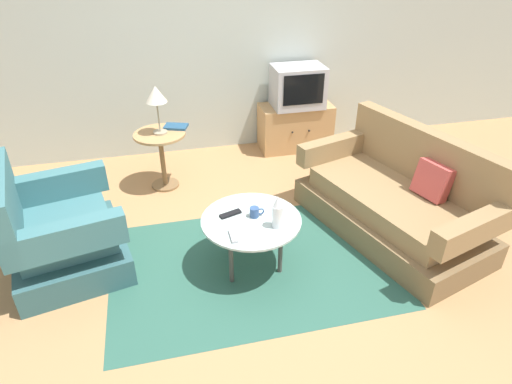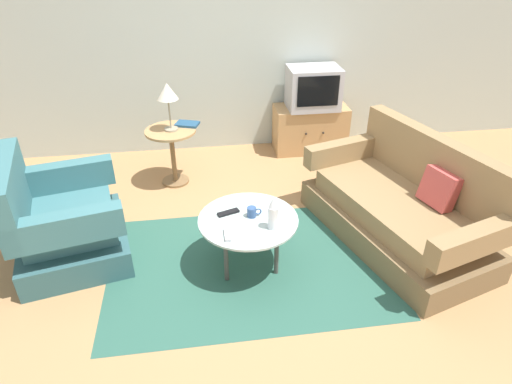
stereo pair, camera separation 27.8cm
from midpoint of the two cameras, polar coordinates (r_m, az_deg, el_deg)
The scene contains 15 objects.
ground_plane at distance 3.82m, azimuth 2.41°, elevation -8.31°, with size 16.00×16.00×0.00m, color #AD7F51.
back_wall at distance 5.33m, azimuth -1.93°, elevation 19.53°, with size 9.00×0.12×2.70m, color #B2BCB2.
area_rug at distance 3.73m, azimuth 1.21°, elevation -9.39°, with size 2.28×1.56×0.00m, color #2D5B4C.
armchair at distance 3.91m, azimuth -21.77°, elevation -3.95°, with size 1.03×1.13×0.93m.
couch at distance 4.12m, azimuth 20.12°, elevation -2.08°, with size 1.34×1.92×0.91m.
coffee_table at distance 3.47m, azimuth 1.28°, elevation -4.07°, with size 0.78×0.78×0.47m.
side_table at distance 4.72m, azimuth -9.11°, elevation 5.97°, with size 0.53×0.53×0.62m.
tv_stand at distance 5.55m, azimuth 8.40°, elevation 8.06°, with size 0.87×0.43×0.56m.
television at distance 5.35m, azimuth 8.90°, elevation 13.07°, with size 0.59×0.43×0.48m.
table_lamp at distance 4.51m, azimuth -9.56°, elevation 12.34°, with size 0.21×0.21×0.49m.
vase at distance 3.28m, azimuth 4.64°, elevation -2.80°, with size 0.08×0.08×0.27m.
mug at distance 3.45m, azimuth 1.82°, elevation -2.64°, with size 0.12×0.07×0.08m.
tv_remote_dark at distance 3.50m, azimuth -1.32°, elevation -2.72°, with size 0.18×0.11×0.02m.
tv_remote_silver at distance 3.26m, azimuth -1.31°, elevation -5.56°, with size 0.04×0.16×0.02m.
book at distance 4.74m, azimuth -7.17°, elevation 8.64°, with size 0.27×0.23×0.03m.
Camera 2 is at (-0.44, -2.91, 2.43)m, focal length 31.11 mm.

